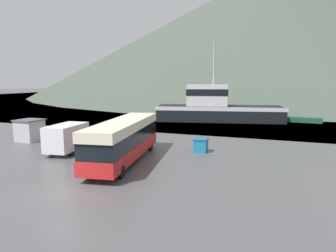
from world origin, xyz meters
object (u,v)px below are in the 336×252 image
at_px(delivery_van, 70,137).
at_px(fishing_boat, 216,108).
at_px(storage_bin, 201,145).
at_px(tour_bus, 124,138).
at_px(small_boat, 302,120).
at_px(dock_kiosk, 30,130).

distance_m(delivery_van, fishing_boat, 27.08).
bearing_deg(fishing_boat, delivery_van, -29.96).
bearing_deg(storage_bin, tour_bus, -133.58).
bearing_deg(fishing_boat, tour_bus, -16.32).
bearing_deg(delivery_van, small_boat, 46.31).
distance_m(dock_kiosk, small_boat, 39.06).
bearing_deg(delivery_van, storage_bin, 11.80).
bearing_deg(small_boat, dock_kiosk, -43.86).
relative_size(storage_bin, dock_kiosk, 0.50).
distance_m(tour_bus, delivery_van, 6.46).
xyz_separation_m(tour_bus, storage_bin, (4.98, 5.23, -1.23)).
relative_size(delivery_van, dock_kiosk, 2.53).
bearing_deg(fishing_boat, small_boat, 92.18).
relative_size(tour_bus, fishing_boat, 0.58).
bearing_deg(tour_bus, dock_kiosk, 154.36).
distance_m(tour_bus, storage_bin, 7.32).
height_order(dock_kiosk, small_boat, dock_kiosk).
height_order(storage_bin, dock_kiosk, dock_kiosk).
relative_size(delivery_van, small_boat, 1.10).
xyz_separation_m(dock_kiosk, small_boat, (28.68, 26.51, -0.78)).
height_order(delivery_van, dock_kiosk, delivery_van).
bearing_deg(delivery_van, fishing_boat, 64.70).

